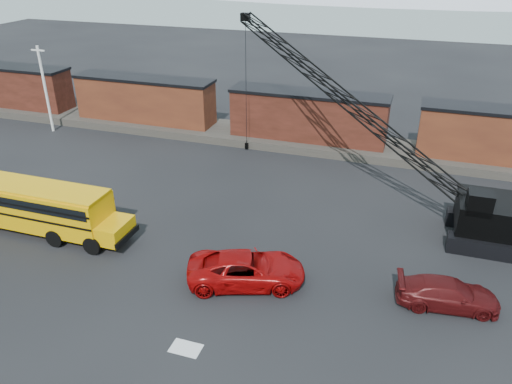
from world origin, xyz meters
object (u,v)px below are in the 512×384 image
crawler_crane (344,98)px  maroon_suv (448,294)px  school_bus (38,206)px  red_pickup (246,269)px

crawler_crane → maroon_suv: bearing=-57.3°
school_bus → maroon_suv: 24.00m
maroon_suv → crawler_crane: 15.26m
red_pickup → school_bus: bearing=66.9°
school_bus → red_pickup: 13.92m
crawler_crane → school_bus: bearing=-143.2°
red_pickup → maroon_suv: 10.21m
crawler_crane → red_pickup: bearing=-100.8°
school_bus → crawler_crane: (16.38, 12.26, 4.89)m
red_pickup → crawler_crane: (2.52, 13.18, 5.83)m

